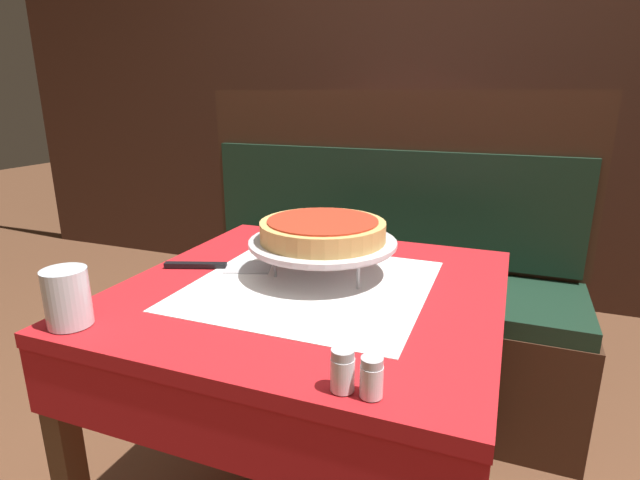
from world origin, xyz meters
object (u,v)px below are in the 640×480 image
dining_table_rear (389,199)px  water_glass_near (67,297)px  booth_bench (373,308)px  salt_shaker (343,370)px  deep_dish_pizza (325,230)px  dining_table_front (312,325)px  pizza_server (223,266)px  pizza_pan_stand (325,244)px  condiment_caddy (372,172)px  pepper_shaker (372,377)px

dining_table_rear → water_glass_near: size_ratio=6.71×
booth_bench → salt_shaker: size_ratio=23.31×
deep_dish_pizza → booth_bench: bearing=95.0°
dining_table_front → pizza_server: pizza_server is taller
water_glass_near → dining_table_rear: bearing=85.0°
pizza_pan_stand → booth_bench: bearing=95.0°
pizza_pan_stand → pizza_server: (-0.25, -0.05, -0.07)m
salt_shaker → pizza_pan_stand: bearing=113.8°
deep_dish_pizza → pizza_server: bearing=-169.2°
dining_table_front → salt_shaker: salt_shaker is taller
pizza_server → water_glass_near: (-0.10, -0.38, 0.05)m
dining_table_front → dining_table_rear: (-0.18, 1.51, -0.01)m
pizza_pan_stand → water_glass_near: 0.55m
water_glass_near → condiment_caddy: size_ratio=0.75×
water_glass_near → booth_bench: bearing=75.8°
booth_bench → salt_shaker: 1.25m
deep_dish_pizza → salt_shaker: 0.49m
salt_shaker → deep_dish_pizza: bearing=113.8°
pizza_server → condiment_caddy: 1.43m
pepper_shaker → dining_table_rear: bearing=102.8°
booth_bench → condiment_caddy: booth_bench is taller
pizza_server → water_glass_near: size_ratio=2.45×
deep_dish_pizza → pizza_server: size_ratio=1.10×
dining_table_front → booth_bench: 0.83m
salt_shaker → condiment_caddy: size_ratio=0.45×
water_glass_near → pepper_shaker: 0.59m
dining_table_rear → pizza_server: pizza_server is taller
condiment_caddy → pizza_server: bearing=-89.5°
pizza_pan_stand → water_glass_near: (-0.35, -0.43, -0.02)m
pizza_pan_stand → pizza_server: pizza_pan_stand is taller
deep_dish_pizza → salt_shaker: deep_dish_pizza is taller
water_glass_near → pepper_shaker: (0.59, -0.02, -0.02)m
salt_shaker → pizza_server: bearing=138.5°
water_glass_near → pepper_shaker: size_ratio=1.79×
condiment_caddy → water_glass_near: bearing=-92.7°
water_glass_near → condiment_caddy: bearing=87.3°
booth_bench → pizza_server: bearing=-104.1°
pizza_pan_stand → water_glass_near: bearing=-129.4°
pizza_server → pepper_shaker: bearing=-38.8°
dining_table_front → water_glass_near: (-0.35, -0.35, 0.16)m
pizza_pan_stand → dining_table_front: bearing=-93.9°
pizza_pan_stand → pizza_server: 0.27m
dining_table_rear → salt_shaker: (0.38, -1.88, 0.14)m
dining_table_rear → condiment_caddy: (-0.08, -0.05, 0.14)m
dining_table_front → dining_table_rear: bearing=96.9°
water_glass_near → pizza_server: bearing=75.5°
dining_table_rear → salt_shaker: bearing=-78.5°
booth_bench → water_glass_near: 1.25m
pepper_shaker → booth_bench: bearing=104.7°
pizza_server → dining_table_front: bearing=-5.5°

